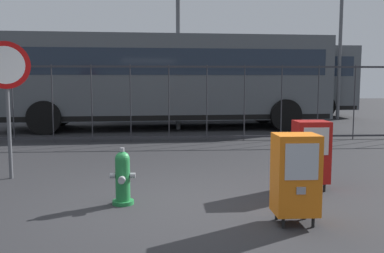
{
  "coord_description": "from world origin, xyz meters",
  "views": [
    {
      "loc": [
        -0.13,
        -5.31,
        1.63
      ],
      "look_at": [
        0.3,
        1.2,
        0.9
      ],
      "focal_mm": 39.85,
      "sensor_mm": 36.0,
      "label": 1
    }
  ],
  "objects_px": {
    "newspaper_box_secondary": "(311,152)",
    "street_light_near_left": "(342,9)",
    "fire_hydrant": "(123,178)",
    "stop_sign": "(6,81)",
    "newspaper_box_primary": "(296,174)",
    "bus_far": "(229,77)",
    "bus_near": "(166,77)"
  },
  "relations": [
    {
      "from": "fire_hydrant",
      "to": "newspaper_box_primary",
      "type": "bearing_deg",
      "value": -23.83
    },
    {
      "from": "stop_sign",
      "to": "fire_hydrant",
      "type": "bearing_deg",
      "value": -38.45
    },
    {
      "from": "newspaper_box_secondary",
      "to": "bus_far",
      "type": "height_order",
      "value": "bus_far"
    },
    {
      "from": "newspaper_box_secondary",
      "to": "bus_near",
      "type": "relative_size",
      "value": 0.1
    },
    {
      "from": "newspaper_box_primary",
      "to": "bus_far",
      "type": "relative_size",
      "value": 0.1
    },
    {
      "from": "fire_hydrant",
      "to": "newspaper_box_secondary",
      "type": "distance_m",
      "value": 2.76
    },
    {
      "from": "street_light_near_left",
      "to": "newspaper_box_primary",
      "type": "bearing_deg",
      "value": -114.49
    },
    {
      "from": "bus_far",
      "to": "stop_sign",
      "type": "bearing_deg",
      "value": -117.1
    },
    {
      "from": "fire_hydrant",
      "to": "street_light_near_left",
      "type": "bearing_deg",
      "value": 56.32
    },
    {
      "from": "bus_near",
      "to": "bus_far",
      "type": "bearing_deg",
      "value": 52.93
    },
    {
      "from": "newspaper_box_primary",
      "to": "stop_sign",
      "type": "height_order",
      "value": "stop_sign"
    },
    {
      "from": "newspaper_box_secondary",
      "to": "street_light_near_left",
      "type": "height_order",
      "value": "street_light_near_left"
    },
    {
      "from": "fire_hydrant",
      "to": "bus_near",
      "type": "bearing_deg",
      "value": 85.93
    },
    {
      "from": "stop_sign",
      "to": "bus_far",
      "type": "bearing_deg",
      "value": 64.57
    },
    {
      "from": "newspaper_box_primary",
      "to": "bus_far",
      "type": "xyz_separation_m",
      "value": [
        1.35,
        13.68,
        1.14
      ]
    },
    {
      "from": "newspaper_box_secondary",
      "to": "bus_far",
      "type": "xyz_separation_m",
      "value": [
        0.67,
        12.23,
        1.14
      ]
    },
    {
      "from": "newspaper_box_primary",
      "to": "stop_sign",
      "type": "bearing_deg",
      "value": 148.35
    },
    {
      "from": "newspaper_box_primary",
      "to": "newspaper_box_secondary",
      "type": "bearing_deg",
      "value": 64.81
    },
    {
      "from": "newspaper_box_secondary",
      "to": "bus_near",
      "type": "height_order",
      "value": "bus_near"
    },
    {
      "from": "newspaper_box_secondary",
      "to": "street_light_near_left",
      "type": "distance_m",
      "value": 12.53
    },
    {
      "from": "fire_hydrant",
      "to": "stop_sign",
      "type": "xyz_separation_m",
      "value": [
        -1.98,
        1.57,
        1.25
      ]
    },
    {
      "from": "bus_near",
      "to": "street_light_near_left",
      "type": "bearing_deg",
      "value": 18.07
    },
    {
      "from": "fire_hydrant",
      "to": "bus_near",
      "type": "relative_size",
      "value": 0.07
    },
    {
      "from": "stop_sign",
      "to": "bus_far",
      "type": "xyz_separation_m",
      "value": [
        5.34,
        11.23,
        0.11
      ]
    },
    {
      "from": "stop_sign",
      "to": "bus_far",
      "type": "height_order",
      "value": "bus_far"
    },
    {
      "from": "newspaper_box_secondary",
      "to": "stop_sign",
      "type": "height_order",
      "value": "stop_sign"
    },
    {
      "from": "street_light_near_left",
      "to": "bus_far",
      "type": "bearing_deg",
      "value": 162.27
    },
    {
      "from": "bus_near",
      "to": "newspaper_box_secondary",
      "type": "bearing_deg",
      "value": -78.97
    },
    {
      "from": "newspaper_box_secondary",
      "to": "bus_far",
      "type": "distance_m",
      "value": 12.3
    },
    {
      "from": "fire_hydrant",
      "to": "bus_near",
      "type": "distance_m",
      "value": 8.83
    },
    {
      "from": "newspaper_box_primary",
      "to": "street_light_near_left",
      "type": "distance_m",
      "value": 14.07
    },
    {
      "from": "fire_hydrant",
      "to": "bus_far",
      "type": "xyz_separation_m",
      "value": [
        3.36,
        12.8,
        1.36
      ]
    }
  ]
}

